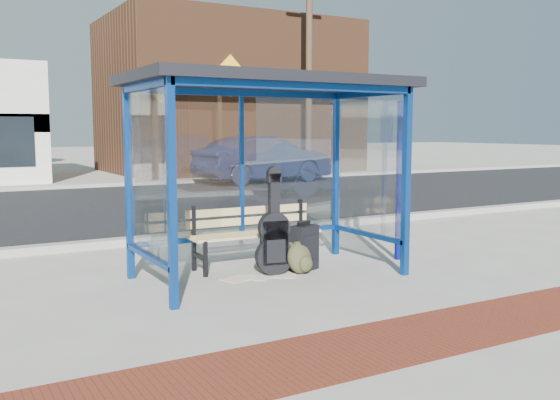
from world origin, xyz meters
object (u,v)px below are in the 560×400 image
guitar_bag (274,238)px  suitcase (304,248)px  bench (254,231)px  backpack (300,259)px  parked_car (264,159)px  fire_hydrant (320,166)px

guitar_bag → suitcase: (0.45, 0.03, -0.17)m
guitar_bag → suitcase: 0.48m
bench → backpack: bearing=-65.1°
guitar_bag → parked_car: bearing=72.5°
backpack → parked_car: 13.53m
bench → parked_car: 13.06m
bench → fire_hydrant: size_ratio=2.69×
guitar_bag → suitcase: guitar_bag is taller
suitcase → backpack: (-0.15, -0.16, -0.10)m
guitar_bag → suitcase: size_ratio=2.00×
bench → guitar_bag: bearing=-89.3°
fire_hydrant → bench: bearing=-126.2°
bench → fire_hydrant: 16.65m
guitar_bag → backpack: guitar_bag is taller
guitar_bag → fire_hydrant: 17.10m
backpack → fire_hydrant: (9.53, 14.11, 0.17)m
suitcase → fire_hydrant: fire_hydrant is taller
parked_car → fire_hydrant: size_ratio=7.22×
bench → fire_hydrant: bench is taller
parked_car → guitar_bag: bearing=144.7°
suitcase → backpack: bearing=-154.7°
suitcase → backpack: 0.24m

